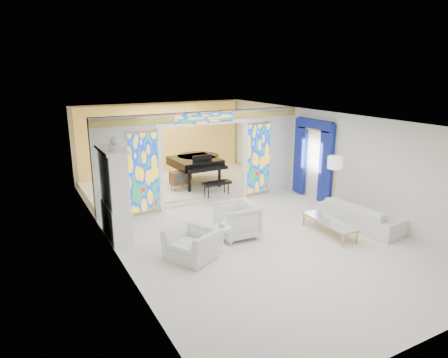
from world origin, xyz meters
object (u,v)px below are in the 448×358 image
china_cabinet (115,194)px  sofa (360,215)px  tv_console (178,178)px  armchair_right (237,220)px  coffee_table (329,222)px  grand_piano (197,162)px  armchair_left (192,244)px

china_cabinet → sofa: china_cabinet is taller
tv_console → armchair_right: bearing=-95.9°
armchair_right → tv_console: bearing=-176.3°
sofa → coffee_table: bearing=82.5°
tv_console → grand_piano: bearing=21.4°
grand_piano → tv_console: bearing=-155.1°
tv_console → coffee_table: bearing=-72.3°
china_cabinet → sofa: bearing=-22.4°
armchair_right → coffee_table: 2.47m
armchair_left → grand_piano: 5.84m
sofa → tv_console: (-3.34, 5.21, 0.25)m
armchair_left → coffee_table: size_ratio=0.63×
armchair_right → china_cabinet: bearing=-114.1°
china_cabinet → armchair_right: 3.23m
coffee_table → grand_piano: grand_piano is taller
grand_piano → tv_console: 1.13m
china_cabinet → grand_piano: 4.92m
armchair_left → sofa: size_ratio=0.46×
china_cabinet → armchair_right: (2.77, -1.50, -0.71)m
sofa → coffee_table: 1.15m
armchair_left → grand_piano: (2.55, 5.22, 0.63)m
armchair_right → tv_console: armchair_right is taller
china_cabinet → sofa: 6.72m
china_cabinet → coffee_table: china_cabinet is taller
sofa → coffee_table: (-1.15, 0.01, 0.01)m
armchair_right → sofa: bearing=77.4°
armchair_right → tv_console: (0.05, 4.17, 0.15)m
armchair_right → sofa: armchair_right is taller
sofa → tv_console: tv_console is taller
armchair_left → sofa: armchair_left is taller
china_cabinet → tv_console: china_cabinet is taller
china_cabinet → sofa: (6.17, -2.54, -0.82)m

